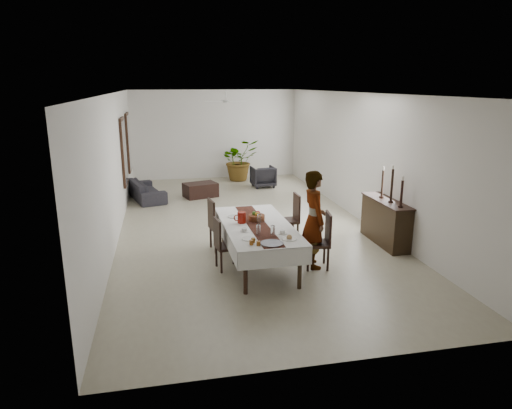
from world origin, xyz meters
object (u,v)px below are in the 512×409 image
at_px(red_pitcher, 242,217).
at_px(woman, 314,219).
at_px(dining_table_top, 257,226).
at_px(sideboard_body, 385,223).
at_px(sofa, 146,190).

height_order(red_pitcher, woman, woman).
relative_size(dining_table_top, sideboard_body, 1.64).
relative_size(dining_table_top, woman, 1.37).
height_order(red_pitcher, sofa, red_pitcher).
bearing_deg(sideboard_body, dining_table_top, -168.13).
distance_m(red_pitcher, woman, 1.38).
bearing_deg(woman, sideboard_body, -65.18).
bearing_deg(dining_table_top, red_pitcher, 149.04).
bearing_deg(sideboard_body, woman, -154.90).
relative_size(dining_table_top, red_pitcher, 12.00).
xyz_separation_m(dining_table_top, sofa, (-2.23, 5.74, -0.49)).
bearing_deg(sofa, woman, -166.85).
bearing_deg(sofa, dining_table_top, -174.10).
height_order(dining_table_top, sideboard_body, sideboard_body).
xyz_separation_m(dining_table_top, sideboard_body, (3.01, 0.63, -0.31)).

